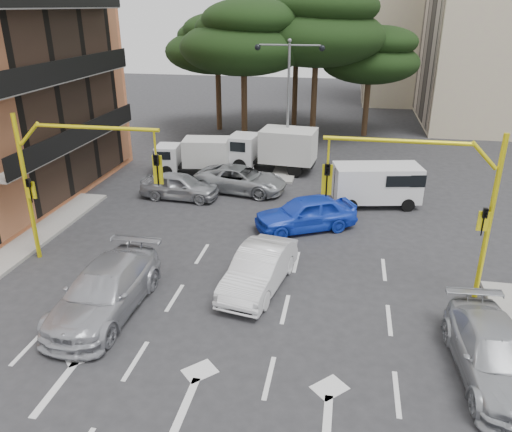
{
  "coord_description": "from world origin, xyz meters",
  "views": [
    {
      "loc": [
        3.68,
        -14.55,
        9.69
      ],
      "look_at": [
        0.19,
        4.24,
        1.6
      ],
      "focal_mm": 35.0,
      "sensor_mm": 36.0,
      "label": 1
    }
  ],
  "objects_px": {
    "signal_mast_right": "(438,193)",
    "car_silver_cross_a": "(241,179)",
    "signal_mast_left": "(65,170)",
    "car_white_hatch": "(259,269)",
    "street_lamp_center": "(289,82)",
    "car_blue_compact": "(306,213)",
    "car_silver_wagon": "(105,291)",
    "box_truck_b": "(273,150)",
    "van_white": "(376,185)",
    "car_silver_parked": "(495,355)",
    "box_truck_a": "(193,156)",
    "car_silver_cross_b": "(180,186)"
  },
  "relations": [
    {
      "from": "street_lamp_center",
      "to": "box_truck_b",
      "type": "xyz_separation_m",
      "value": [
        -0.83,
        -0.5,
        -4.08
      ]
    },
    {
      "from": "car_white_hatch",
      "to": "signal_mast_left",
      "type": "bearing_deg",
      "value": -175.0
    },
    {
      "from": "street_lamp_center",
      "to": "van_white",
      "type": "xyz_separation_m",
      "value": [
        5.35,
        -5.39,
        -4.33
      ]
    },
    {
      "from": "car_silver_parked",
      "to": "box_truck_a",
      "type": "bearing_deg",
      "value": 126.49
    },
    {
      "from": "car_silver_cross_b",
      "to": "street_lamp_center",
      "type": "bearing_deg",
      "value": -35.29
    },
    {
      "from": "car_white_hatch",
      "to": "car_silver_cross_b",
      "type": "relative_size",
      "value": 1.1
    },
    {
      "from": "car_silver_cross_b",
      "to": "car_silver_parked",
      "type": "bearing_deg",
      "value": -129.28
    },
    {
      "from": "car_blue_compact",
      "to": "car_silver_wagon",
      "type": "relative_size",
      "value": 0.84
    },
    {
      "from": "car_silver_wagon",
      "to": "box_truck_b",
      "type": "height_order",
      "value": "box_truck_b"
    },
    {
      "from": "street_lamp_center",
      "to": "box_truck_b",
      "type": "relative_size",
      "value": 1.42
    },
    {
      "from": "van_white",
      "to": "box_truck_b",
      "type": "xyz_separation_m",
      "value": [
        -6.18,
        4.89,
        0.26
      ]
    },
    {
      "from": "car_silver_parked",
      "to": "car_white_hatch",
      "type": "bearing_deg",
      "value": 150.39
    },
    {
      "from": "signal_mast_right",
      "to": "car_silver_cross_b",
      "type": "xyz_separation_m",
      "value": [
        -11.8,
        7.66,
        -3.16
      ]
    },
    {
      "from": "street_lamp_center",
      "to": "car_silver_cross_a",
      "type": "relative_size",
      "value": 1.51
    },
    {
      "from": "signal_mast_right",
      "to": "car_white_hatch",
      "type": "bearing_deg",
      "value": -173.19
    },
    {
      "from": "signal_mast_left",
      "to": "car_white_hatch",
      "type": "xyz_separation_m",
      "value": [
        7.65,
        -0.71,
        -3.12
      ]
    },
    {
      "from": "signal_mast_right",
      "to": "car_silver_cross_a",
      "type": "height_order",
      "value": "signal_mast_right"
    },
    {
      "from": "car_silver_parked",
      "to": "van_white",
      "type": "bearing_deg",
      "value": 98.63
    },
    {
      "from": "car_blue_compact",
      "to": "car_silver_wagon",
      "type": "bearing_deg",
      "value": -64.57
    },
    {
      "from": "signal_mast_right",
      "to": "car_silver_wagon",
      "type": "height_order",
      "value": "signal_mast_right"
    },
    {
      "from": "signal_mast_right",
      "to": "signal_mast_left",
      "type": "xyz_separation_m",
      "value": [
        -13.61,
        0.0,
        0.0
      ]
    },
    {
      "from": "signal_mast_left",
      "to": "car_silver_parked",
      "type": "height_order",
      "value": "signal_mast_left"
    },
    {
      "from": "box_truck_a",
      "to": "car_silver_cross_a",
      "type": "bearing_deg",
      "value": -133.79
    },
    {
      "from": "box_truck_a",
      "to": "car_white_hatch",
      "type": "bearing_deg",
      "value": -160.22
    },
    {
      "from": "car_white_hatch",
      "to": "box_truck_a",
      "type": "height_order",
      "value": "box_truck_a"
    },
    {
      "from": "street_lamp_center",
      "to": "box_truck_b",
      "type": "distance_m",
      "value": 4.19
    },
    {
      "from": "signal_mast_left",
      "to": "car_white_hatch",
      "type": "relative_size",
      "value": 1.29
    },
    {
      "from": "car_silver_parked",
      "to": "van_white",
      "type": "distance_m",
      "value": 13.2
    },
    {
      "from": "car_silver_parked",
      "to": "box_truck_a",
      "type": "relative_size",
      "value": 1.11
    },
    {
      "from": "van_white",
      "to": "car_blue_compact",
      "type": "bearing_deg",
      "value": -53.13
    },
    {
      "from": "signal_mast_left",
      "to": "car_blue_compact",
      "type": "height_order",
      "value": "signal_mast_left"
    },
    {
      "from": "car_silver_cross_a",
      "to": "car_blue_compact",
      "type": "bearing_deg",
      "value": -128.89
    },
    {
      "from": "signal_mast_right",
      "to": "car_silver_parked",
      "type": "bearing_deg",
      "value": -72.51
    },
    {
      "from": "street_lamp_center",
      "to": "car_blue_compact",
      "type": "bearing_deg",
      "value": -77.42
    },
    {
      "from": "car_blue_compact",
      "to": "box_truck_b",
      "type": "bearing_deg",
      "value": 170.62
    },
    {
      "from": "car_white_hatch",
      "to": "car_silver_wagon",
      "type": "bearing_deg",
      "value": -142.29
    },
    {
      "from": "car_silver_wagon",
      "to": "box_truck_b",
      "type": "xyz_separation_m",
      "value": [
        3.16,
        16.73,
        0.53
      ]
    },
    {
      "from": "signal_mast_left",
      "to": "box_truck_b",
      "type": "distance_m",
      "value": 14.99
    },
    {
      "from": "car_blue_compact",
      "to": "car_silver_parked",
      "type": "relative_size",
      "value": 0.94
    },
    {
      "from": "car_white_hatch",
      "to": "car_silver_wagon",
      "type": "xyz_separation_m",
      "value": [
        -4.84,
        -2.51,
        0.05
      ]
    },
    {
      "from": "car_blue_compact",
      "to": "box_truck_a",
      "type": "bearing_deg",
      "value": -161.02
    },
    {
      "from": "car_silver_cross_a",
      "to": "car_silver_cross_b",
      "type": "xyz_separation_m",
      "value": [
        -3.0,
        -1.68,
        0.01
      ]
    },
    {
      "from": "car_silver_cross_a",
      "to": "signal_mast_right",
      "type": "bearing_deg",
      "value": -127.57
    },
    {
      "from": "car_white_hatch",
      "to": "box_truck_a",
      "type": "distance_m",
      "value": 14.25
    },
    {
      "from": "car_silver_cross_b",
      "to": "car_silver_parked",
      "type": "relative_size",
      "value": 0.84
    },
    {
      "from": "street_lamp_center",
      "to": "van_white",
      "type": "bearing_deg",
      "value": -45.19
    },
    {
      "from": "signal_mast_left",
      "to": "car_silver_wagon",
      "type": "bearing_deg",
      "value": -48.86
    },
    {
      "from": "car_silver_cross_a",
      "to": "van_white",
      "type": "height_order",
      "value": "van_white"
    },
    {
      "from": "car_silver_cross_a",
      "to": "car_silver_cross_b",
      "type": "relative_size",
      "value": 1.22
    },
    {
      "from": "box_truck_a",
      "to": "car_silver_cross_b",
      "type": "bearing_deg",
      "value": -179.56
    }
  ]
}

